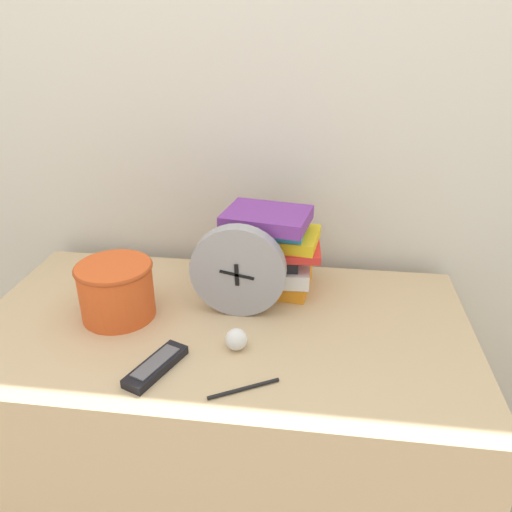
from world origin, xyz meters
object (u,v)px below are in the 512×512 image
(desk_clock, at_px, (238,271))
(tv_remote, at_px, (156,366))
(crumpled_paper_ball, at_px, (236,339))
(book_stack, at_px, (273,249))
(pen, at_px, (244,389))
(basket, at_px, (116,289))

(desk_clock, relative_size, tv_remote, 1.40)
(desk_clock, distance_m, crumpled_paper_ball, 0.18)
(book_stack, bearing_deg, crumpled_paper_ball, -100.67)
(tv_remote, xyz_separation_m, pen, (0.20, -0.04, -0.01))
(book_stack, bearing_deg, basket, -153.28)
(desk_clock, relative_size, pen, 1.71)
(desk_clock, distance_m, pen, 0.32)
(basket, bearing_deg, pen, -33.58)
(desk_clock, bearing_deg, pen, -78.68)
(pen, bearing_deg, tv_remote, 168.83)
(desk_clock, relative_size, basket, 1.25)
(crumpled_paper_ball, height_order, pen, crumpled_paper_ball)
(desk_clock, height_order, basket, desk_clock)
(desk_clock, xyz_separation_m, pen, (0.06, -0.29, -0.12))
(basket, bearing_deg, book_stack, 26.72)
(pen, bearing_deg, desk_clock, 101.32)
(book_stack, relative_size, crumpled_paper_ball, 5.21)
(book_stack, relative_size, tv_remote, 1.54)
(basket, height_order, pen, basket)
(tv_remote, distance_m, crumpled_paper_ball, 0.19)
(book_stack, relative_size, pen, 1.90)
(crumpled_paper_ball, bearing_deg, basket, 162.56)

